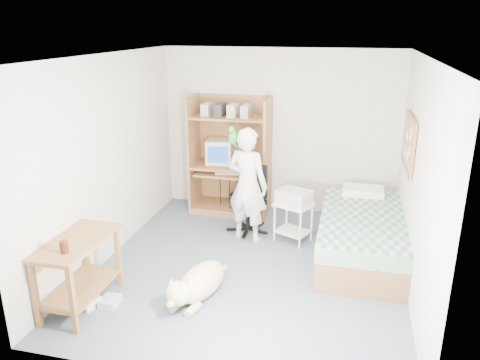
{
  "coord_description": "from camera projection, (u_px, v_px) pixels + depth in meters",
  "views": [
    {
      "loc": [
        1.08,
        -4.97,
        2.83
      ],
      "look_at": [
        -0.17,
        0.18,
        1.05
      ],
      "focal_mm": 35.0,
      "sensor_mm": 36.0,
      "label": 1
    }
  ],
  "objects": [
    {
      "name": "floor",
      "position": [
        250.0,
        267.0,
        5.72
      ],
      "size": [
        4.0,
        4.0,
        0.0
      ],
      "primitive_type": "plane",
      "color": "#495663",
      "rests_on": "ground"
    },
    {
      "name": "parrot",
      "position": [
        233.0,
        136.0,
        6.07
      ],
      "size": [
        0.12,
        0.2,
        0.32
      ],
      "rotation": [
        0.0,
        0.0,
        -0.28
      ],
      "color": "#1B8A14",
      "rests_on": "person"
    },
    {
      "name": "printer_cart",
      "position": [
        293.0,
        216.0,
        6.31
      ],
      "size": [
        0.56,
        0.52,
        0.55
      ],
      "rotation": [
        0.0,
        0.0,
        -0.41
      ],
      "color": "white",
      "rests_on": "floor"
    },
    {
      "name": "wall_right",
      "position": [
        418.0,
        181.0,
        4.92
      ],
      "size": [
        0.02,
        4.0,
        2.5
      ],
      "primitive_type": "cube",
      "color": "beige",
      "rests_on": "floor"
    },
    {
      "name": "corkboard",
      "position": [
        409.0,
        143.0,
        5.69
      ],
      "size": [
        0.04,
        0.94,
        0.66
      ],
      "color": "olive",
      "rests_on": "wall_right"
    },
    {
      "name": "office_chair",
      "position": [
        250.0,
        208.0,
        6.64
      ],
      "size": [
        0.53,
        0.54,
        0.94
      ],
      "rotation": [
        0.0,
        0.0,
        -0.28
      ],
      "color": "black",
      "rests_on": "floor"
    },
    {
      "name": "floor_box_a",
      "position": [
        87.0,
        301.0,
        4.93
      ],
      "size": [
        0.31,
        0.28,
        0.1
      ],
      "primitive_type": "cube",
      "rotation": [
        0.0,
        0.0,
        -0.37
      ],
      "color": "white",
      "rests_on": "floor"
    },
    {
      "name": "wall_left",
      "position": [
        108.0,
        159.0,
        5.72
      ],
      "size": [
        0.02,
        4.0,
        2.5
      ],
      "primitive_type": "cube",
      "color": "beige",
      "rests_on": "floor"
    },
    {
      "name": "person",
      "position": [
        248.0,
        185.0,
        6.22
      ],
      "size": [
        0.65,
        0.52,
        1.57
      ],
      "primitive_type": "imported",
      "rotation": [
        0.0,
        0.0,
        2.86
      ],
      "color": "silver",
      "rests_on": "floor"
    },
    {
      "name": "wall_back",
      "position": [
        279.0,
        132.0,
        7.16
      ],
      "size": [
        3.6,
        0.02,
        2.5
      ],
      "primitive_type": "cube",
      "color": "beige",
      "rests_on": "floor"
    },
    {
      "name": "side_desk",
      "position": [
        78.0,
        263.0,
        4.8
      ],
      "size": [
        0.5,
        1.0,
        0.75
      ],
      "color": "brown",
      "rests_on": "floor"
    },
    {
      "name": "floor_box_b",
      "position": [
        110.0,
        301.0,
        4.94
      ],
      "size": [
        0.19,
        0.23,
        0.08
      ],
      "primitive_type": "cube",
      "rotation": [
        0.0,
        0.0,
        0.04
      ],
      "color": "beige",
      "rests_on": "floor"
    },
    {
      "name": "bed",
      "position": [
        361.0,
        235.0,
        5.9
      ],
      "size": [
        1.02,
        2.02,
        0.66
      ],
      "color": "brown",
      "rests_on": "floor"
    },
    {
      "name": "printer",
      "position": [
        294.0,
        197.0,
        6.22
      ],
      "size": [
        0.51,
        0.46,
        0.18
      ],
      "primitive_type": "cube",
      "rotation": [
        0.0,
        0.0,
        -0.41
      ],
      "color": "#BBBBB6",
      "rests_on": "printer_cart"
    },
    {
      "name": "pencil_cup",
      "position": [
        252.0,
        163.0,
        7.05
      ],
      "size": [
        0.08,
        0.08,
        0.12
      ],
      "primitive_type": "cylinder",
      "color": "gold",
      "rests_on": "computer_hutch"
    },
    {
      "name": "computer_hutch",
      "position": [
        231.0,
        160.0,
        7.21
      ],
      "size": [
        1.2,
        0.63,
        1.8
      ],
      "color": "brown",
      "rests_on": "floor"
    },
    {
      "name": "dog",
      "position": [
        198.0,
        283.0,
        5.01
      ],
      "size": [
        0.55,
        1.13,
        0.43
      ],
      "rotation": [
        0.0,
        0.0,
        -0.25
      ],
      "color": "tan",
      "rests_on": "floor"
    },
    {
      "name": "drink_glass",
      "position": [
        64.0,
        247.0,
        4.45
      ],
      "size": [
        0.08,
        0.08,
        0.12
      ],
      "primitive_type": "cylinder",
      "color": "#40190A",
      "rests_on": "side_desk"
    },
    {
      "name": "keyboard",
      "position": [
        230.0,
        173.0,
        7.11
      ],
      "size": [
        0.46,
        0.21,
        0.03
      ],
      "primitive_type": "cube",
      "rotation": [
        0.0,
        0.0,
        0.11
      ],
      "color": "beige",
      "rests_on": "computer_hutch"
    },
    {
      "name": "ceiling",
      "position": [
        252.0,
        56.0,
        4.92
      ],
      "size": [
        3.6,
        4.0,
        0.02
      ],
      "primitive_type": "cube",
      "color": "white",
      "rests_on": "wall_back"
    },
    {
      "name": "crt_monitor",
      "position": [
        220.0,
        151.0,
        7.22
      ],
      "size": [
        0.44,
        0.46,
        0.37
      ],
      "rotation": [
        0.0,
        0.0,
        0.15
      ],
      "color": "beige",
      "rests_on": "computer_hutch"
    }
  ]
}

